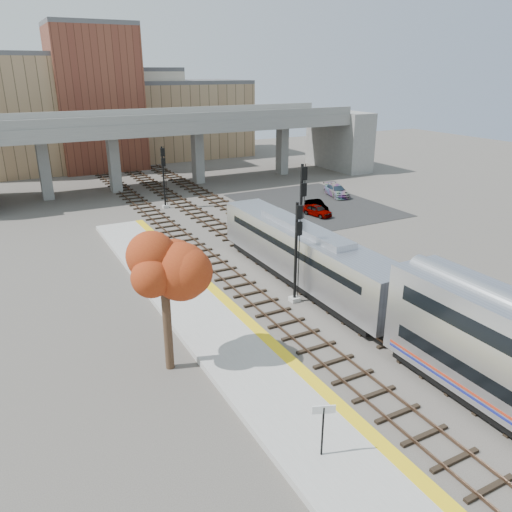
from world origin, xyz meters
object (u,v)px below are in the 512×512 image
signal_mast_near (296,255)px  tree (163,269)px  car_a (317,210)px  locomotive (304,253)px  signal_mast_mid (301,214)px  car_c (337,191)px  signal_mast_far (164,179)px  car_b (317,205)px

signal_mast_near → tree: (-9.78, -3.55, 2.18)m
tree → car_a: tree is taller
locomotive → signal_mast_mid: size_ratio=2.44×
car_c → locomotive: bearing=-119.1°
signal_mast_far → signal_mast_mid: bearing=-78.9°
locomotive → signal_mast_far: size_ratio=2.85×
signal_mast_mid → car_b: 16.07m
car_b → car_c: size_ratio=0.73×
car_c → signal_mast_near: bearing=-119.2°
tree → car_c: size_ratio=1.59×
car_a → signal_mast_far: bearing=129.3°
signal_mast_mid → car_c: bearing=46.2°
car_c → signal_mast_far: bearing=179.7°
locomotive → car_c: size_ratio=4.13×
signal_mast_near → signal_mast_mid: 7.17m
locomotive → signal_mast_mid: signal_mast_mid is taller
tree → car_c: 39.54m
locomotive → signal_mast_mid: 4.39m
car_a → car_c: size_ratio=0.74×
locomotive → signal_mast_near: bearing=-132.1°
locomotive → car_b: locomotive is taller
car_b → locomotive: bearing=-120.8°
signal_mast_far → car_c: (19.81, -4.51, -2.54)m
car_a → car_c: (6.94, 6.00, 0.09)m
locomotive → car_a: size_ratio=5.56×
signal_mast_far → signal_mast_near: bearing=-90.0°
signal_mast_near → signal_mast_far: 26.76m
signal_mast_far → tree: (-9.78, -30.31, 2.20)m
locomotive → car_b: 19.77m
locomotive → signal_mast_near: signal_mast_near is taller
car_b → car_c: bearing=42.7°
signal_mast_near → signal_mast_mid: bearing=54.9°
signal_mast_near → car_b: size_ratio=1.99×
signal_mast_far → car_b: size_ratio=1.98×
signal_mast_far → car_a: bearing=-39.2°
locomotive → car_c: 26.70m
car_b → car_c: 7.17m
car_a → signal_mast_near: bearing=-139.9°
signal_mast_near → car_a: bearing=51.6°
locomotive → car_a: locomotive is taller
signal_mast_mid → car_a: bearing=49.9°
locomotive → signal_mast_far: signal_mast_far is taller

